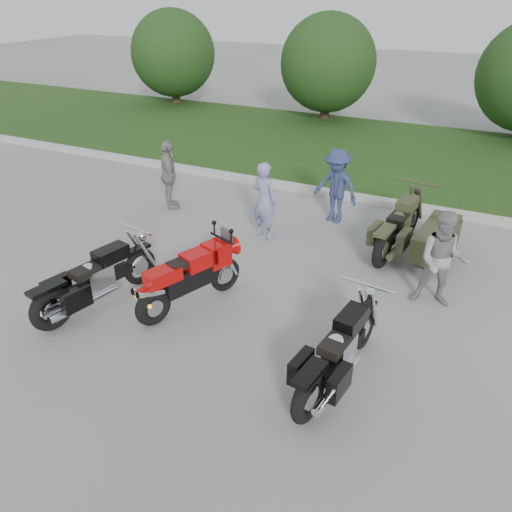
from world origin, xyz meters
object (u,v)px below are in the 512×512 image
at_px(cruiser_left, 93,282).
at_px(person_back, 169,175).
at_px(sportbike_red, 188,277).
at_px(person_grey, 443,260).
at_px(person_stripe, 264,201).
at_px(cruiser_sidecar, 420,236).
at_px(person_denim, 336,186).
at_px(cruiser_right, 336,356).

relative_size(cruiser_left, person_back, 1.47).
height_order(sportbike_red, person_grey, person_grey).
height_order(cruiser_left, person_stripe, person_stripe).
xyz_separation_m(cruiser_left, person_grey, (5.13, 2.60, 0.36)).
bearing_deg(sportbike_red, cruiser_sidecar, 69.52).
bearing_deg(person_denim, sportbike_red, -87.76).
height_order(person_stripe, person_back, person_stripe).
bearing_deg(person_back, sportbike_red, 176.67).
distance_m(cruiser_sidecar, person_denim, 2.27).
bearing_deg(person_back, person_grey, -145.11).
xyz_separation_m(cruiser_right, person_grey, (0.94, 2.62, 0.37)).
distance_m(cruiser_left, cruiser_right, 4.19).
relative_size(sportbike_red, person_back, 1.22).
distance_m(cruiser_left, person_stripe, 3.94).
height_order(cruiser_left, cruiser_right, cruiser_left).
xyz_separation_m(person_denim, person_back, (-3.82, -0.98, -0.02)).
bearing_deg(person_back, person_denim, -117.34).
height_order(person_grey, person_back, person_grey).
distance_m(cruiser_sidecar, person_grey, 1.73).
xyz_separation_m(sportbike_red, cruiser_sidecar, (3.12, 3.50, -0.13)).
distance_m(cruiser_right, person_denim, 5.41).
bearing_deg(person_grey, person_stripe, 155.85).
distance_m(cruiser_right, person_stripe, 4.62).
distance_m(cruiser_left, person_grey, 5.76).
relative_size(cruiser_sidecar, person_back, 1.54).
xyz_separation_m(person_grey, person_denim, (-2.62, 2.51, 0.00)).
xyz_separation_m(cruiser_right, person_back, (-5.50, 4.15, 0.36)).
bearing_deg(person_grey, cruiser_sidecar, 101.94).
distance_m(cruiser_right, person_back, 6.90).
bearing_deg(cruiser_sidecar, person_back, -172.21).
distance_m(person_grey, person_denim, 3.63).
relative_size(cruiser_left, person_denim, 1.44).
height_order(sportbike_red, person_denim, person_denim).
bearing_deg(cruiser_left, cruiser_sidecar, 55.47).
relative_size(sportbike_red, cruiser_left, 0.83).
bearing_deg(cruiser_left, person_back, 120.41).
height_order(cruiser_left, person_denim, person_denim).
relative_size(person_grey, person_back, 1.02).
height_order(sportbike_red, cruiser_left, sportbike_red).
xyz_separation_m(cruiser_sidecar, person_grey, (0.58, -1.59, 0.38)).
bearing_deg(person_denim, cruiser_sidecar, -8.26).
bearing_deg(cruiser_right, sportbike_red, 173.80).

